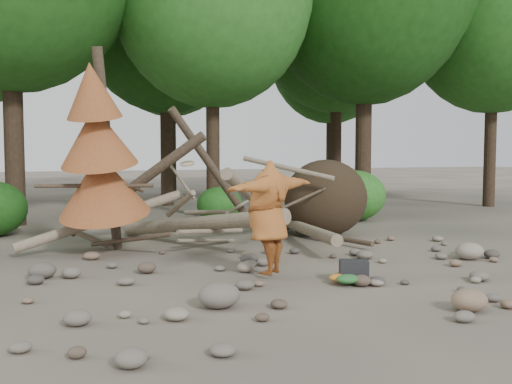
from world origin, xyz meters
name	(u,v)px	position (x,y,z in m)	size (l,w,h in m)	color
ground	(306,278)	(0.00, 0.00, 0.00)	(120.00, 120.00, 0.00)	#514C44
deadfall_pile	(306,200)	(2.02, 4.24, 0.95)	(8.55, 5.24, 3.30)	#332619
dead_conifer	(99,155)	(-3.12, 3.37, 2.11)	(2.06, 2.16, 4.35)	#4C3F30
bush_mid	(220,205)	(0.80, 7.80, 0.56)	(1.40, 1.40, 1.12)	#27691E
bush_right	(354,195)	(5.00, 7.00, 0.80)	(2.00, 2.00, 1.60)	#317D26
frisbee_thrower	(268,217)	(-0.61, 0.23, 1.06)	(2.59, 1.88, 1.95)	#A35924
backpack	(354,273)	(0.60, -0.57, 0.16)	(0.47, 0.31, 0.31)	black
cloth_green	(348,282)	(0.37, -0.79, 0.07)	(0.39, 0.32, 0.15)	#27622C
cloth_orange	(339,281)	(0.31, -0.59, 0.06)	(0.33, 0.27, 0.12)	#C17421
boulder_front_left	(219,295)	(-1.94, -1.28, 0.18)	(0.60, 0.54, 0.36)	#6A6159
boulder_front_right	(469,300)	(1.21, -2.63, 0.15)	(0.51, 0.46, 0.30)	#846B53
boulder_mid_right	(470,251)	(3.84, 0.40, 0.17)	(0.58, 0.52, 0.35)	gray
boulder_mid_left	(42,270)	(-4.26, 1.55, 0.14)	(0.47, 0.42, 0.28)	#59534B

